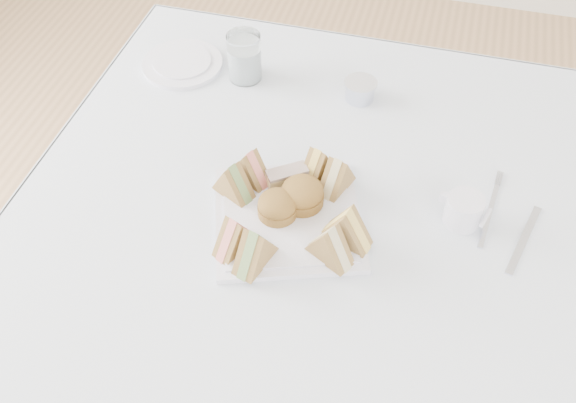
% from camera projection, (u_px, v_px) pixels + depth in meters
% --- Properties ---
extents(floor, '(4.00, 4.00, 0.00)m').
position_uv_depth(floor, '(300.00, 378.00, 1.73)').
color(floor, '#9E7751').
rests_on(floor, ground).
extents(table, '(0.90, 0.90, 0.74)m').
position_uv_depth(table, '(302.00, 304.00, 1.45)').
color(table, brown).
rests_on(table, floor).
extents(tablecloth, '(1.02, 1.02, 0.01)m').
position_uv_depth(tablecloth, '(305.00, 194.00, 1.17)').
color(tablecloth, white).
rests_on(tablecloth, table).
extents(serving_plate, '(0.32, 0.32, 0.01)m').
position_uv_depth(serving_plate, '(288.00, 218.00, 1.12)').
color(serving_plate, silver).
rests_on(serving_plate, tablecloth).
extents(sandwich_fl_a, '(0.07, 0.09, 0.07)m').
position_uv_depth(sandwich_fl_a, '(235.00, 234.00, 1.04)').
color(sandwich_fl_a, olive).
rests_on(sandwich_fl_a, serving_plate).
extents(sandwich_fl_b, '(0.06, 0.09, 0.08)m').
position_uv_depth(sandwich_fl_b, '(255.00, 247.00, 1.02)').
color(sandwich_fl_b, olive).
rests_on(sandwich_fl_b, serving_plate).
extents(sandwich_fr_a, '(0.09, 0.06, 0.08)m').
position_uv_depth(sandwich_fr_a, '(347.00, 226.00, 1.05)').
color(sandwich_fr_a, olive).
rests_on(sandwich_fr_a, serving_plate).
extents(sandwich_fr_b, '(0.09, 0.07, 0.07)m').
position_uv_depth(sandwich_fr_b, '(330.00, 243.00, 1.03)').
color(sandwich_fr_b, olive).
rests_on(sandwich_fr_b, serving_plate).
extents(sandwich_bl_a, '(0.09, 0.07, 0.07)m').
position_uv_depth(sandwich_bl_a, '(233.00, 180.00, 1.12)').
color(sandwich_bl_a, olive).
rests_on(sandwich_bl_a, serving_plate).
extents(sandwich_bl_b, '(0.09, 0.07, 0.07)m').
position_uv_depth(sandwich_bl_b, '(250.00, 166.00, 1.15)').
color(sandwich_bl_b, olive).
rests_on(sandwich_bl_b, serving_plate).
extents(sandwich_br_a, '(0.06, 0.09, 0.07)m').
position_uv_depth(sandwich_br_a, '(337.00, 174.00, 1.13)').
color(sandwich_br_a, olive).
rests_on(sandwich_br_a, serving_plate).
extents(sandwich_br_b, '(0.06, 0.08, 0.07)m').
position_uv_depth(sandwich_br_b, '(317.00, 163.00, 1.15)').
color(sandwich_br_b, olive).
rests_on(sandwich_br_b, serving_plate).
extents(scone_left, '(0.08, 0.08, 0.05)m').
position_uv_depth(scone_left, '(277.00, 206.00, 1.10)').
color(scone_left, brown).
rests_on(scone_left, serving_plate).
extents(scone_right, '(0.11, 0.11, 0.05)m').
position_uv_depth(scone_right, '(302.00, 194.00, 1.12)').
color(scone_right, brown).
rests_on(scone_right, serving_plate).
extents(pastry_slice, '(0.08, 0.07, 0.03)m').
position_uv_depth(pastry_slice, '(287.00, 177.00, 1.15)').
color(pastry_slice, beige).
rests_on(pastry_slice, serving_plate).
extents(side_plate, '(0.23, 0.23, 0.01)m').
position_uv_depth(side_plate, '(182.00, 64.00, 1.41)').
color(side_plate, silver).
rests_on(side_plate, tablecloth).
extents(water_glass, '(0.08, 0.08, 0.11)m').
position_uv_depth(water_glass, '(244.00, 57.00, 1.35)').
color(water_glass, white).
rests_on(water_glass, tablecloth).
extents(tea_strainer, '(0.08, 0.08, 0.04)m').
position_uv_depth(tea_strainer, '(360.00, 91.00, 1.33)').
color(tea_strainer, silver).
rests_on(tea_strainer, tablecloth).
extents(knife, '(0.06, 0.17, 0.00)m').
position_uv_depth(knife, '(524.00, 240.00, 1.09)').
color(knife, silver).
rests_on(knife, tablecloth).
extents(fork, '(0.03, 0.16, 0.00)m').
position_uv_depth(fork, '(489.00, 215.00, 1.13)').
color(fork, silver).
rests_on(fork, tablecloth).
extents(creamer_jug, '(0.08, 0.08, 0.06)m').
position_uv_depth(creamer_jug, '(463.00, 210.00, 1.10)').
color(creamer_jug, silver).
rests_on(creamer_jug, tablecloth).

